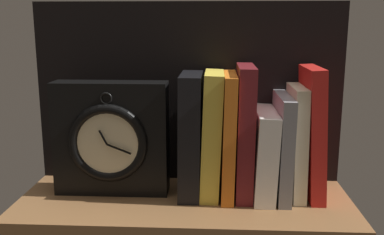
{
  "coord_description": "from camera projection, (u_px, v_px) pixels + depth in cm",
  "views": [
    {
      "loc": [
        5.93,
        -81.59,
        34.14
      ],
      "look_at": [
        1.25,
        3.58,
        15.67
      ],
      "focal_mm": 41.27,
      "sensor_mm": 36.0,
      "label": 1
    }
  ],
  "objects": [
    {
      "name": "book_red_requiem",
      "position": [
        312.0,
        133.0,
        0.87
      ],
      "size": [
        4.12,
        13.35,
        25.9
      ],
      "primitive_type": "cube",
      "rotation": [
        0.0,
        -0.05,
        0.0
      ],
      "color": "red",
      "rests_on": "ground_plane"
    },
    {
      "name": "book_white_catcher",
      "position": [
        264.0,
        153.0,
        0.88
      ],
      "size": [
        4.58,
        16.08,
        17.3
      ],
      "primitive_type": "cube",
      "rotation": [
        0.0,
        0.03,
        0.0
      ],
      "color": "silver",
      "rests_on": "ground_plane"
    },
    {
      "name": "book_cream_twain",
      "position": [
        296.0,
        142.0,
        0.87
      ],
      "size": [
        2.87,
        12.57,
        22.07
      ],
      "primitive_type": "cube",
      "rotation": [
        0.0,
        -0.02,
        0.0
      ],
      "color": "beige",
      "rests_on": "ground_plane"
    },
    {
      "name": "ground_plane",
      "position": [
        185.0,
        204.0,
        0.87
      ],
      "size": [
        65.4,
        25.64,
        2.5
      ],
      "primitive_type": "cube",
      "color": "brown"
    },
    {
      "name": "book_gray_chess",
      "position": [
        282.0,
        146.0,
        0.87
      ],
      "size": [
        2.67,
        15.96,
        20.28
      ],
      "primitive_type": "cube",
      "rotation": [
        0.0,
        0.01,
        0.0
      ],
      "color": "gray",
      "rests_on": "ground_plane"
    },
    {
      "name": "framed_clock",
      "position": [
        111.0,
        139.0,
        0.88
      ],
      "size": [
        22.73,
        7.28,
        22.73
      ],
      "color": "black",
      "rests_on": "ground_plane"
    },
    {
      "name": "book_maroon_dawkins",
      "position": [
        244.0,
        131.0,
        0.87
      ],
      "size": [
        3.45,
        14.09,
        25.99
      ],
      "primitive_type": "cube",
      "rotation": [
        0.0,
        0.01,
        0.0
      ],
      "color": "maroon",
      "rests_on": "ground_plane"
    },
    {
      "name": "book_black_skeptic",
      "position": [
        191.0,
        135.0,
        0.88
      ],
      "size": [
        4.39,
        13.74,
        24.38
      ],
      "primitive_type": "cube",
      "rotation": [
        0.0,
        0.01,
        0.0
      ],
      "color": "black",
      "rests_on": "ground_plane"
    },
    {
      "name": "back_panel",
      "position": [
        188.0,
        93.0,
        0.95
      ],
      "size": [
        65.4,
        1.2,
        38.38
      ],
      "primitive_type": "cube",
      "color": "black",
      "rests_on": "ground_plane"
    },
    {
      "name": "book_orange_pandolfini",
      "position": [
        229.0,
        135.0,
        0.88
      ],
      "size": [
        2.77,
        15.26,
        24.41
      ],
      "primitive_type": "cube",
      "rotation": [
        0.0,
        0.02,
        0.0
      ],
      "color": "orange",
      "rests_on": "ground_plane"
    },
    {
      "name": "book_yellow_seinlanguage",
      "position": [
        212.0,
        134.0,
        0.88
      ],
      "size": [
        4.48,
        13.31,
        24.78
      ],
      "primitive_type": "cube",
      "rotation": [
        0.0,
        0.03,
        0.0
      ],
      "color": "gold",
      "rests_on": "ground_plane"
    }
  ]
}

